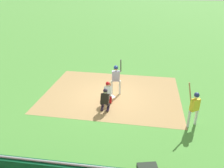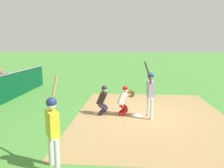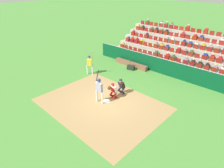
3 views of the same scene
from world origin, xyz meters
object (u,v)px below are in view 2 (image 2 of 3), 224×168
Objects in this scene: home_plate_marker at (139,115)px; catcher_crouching at (124,99)px; on_deck_batter at (53,125)px; home_plate_umpire at (103,99)px; batter_at_plate at (150,90)px.

catcher_crouching reaches higher than home_plate_marker.
catcher_crouching is at bearing 159.08° from on_deck_batter.
catcher_crouching is 0.57× the size of on_deck_batter.
home_plate_umpire is 4.44m from on_deck_batter.
home_plate_umpire is 0.57× the size of on_deck_batter.
on_deck_batter is (4.35, -1.66, 0.39)m from catcher_crouching.
batter_at_plate reaches higher than home_plate_marker.
batter_at_plate is 2.04m from home_plate_umpire.
batter_at_plate is (0.26, 0.42, 1.17)m from home_plate_marker.
home_plate_marker is 1.27m from batter_at_plate.
catcher_crouching is at bearing -107.17° from batter_at_plate.
home_plate_umpire is at bearing -90.40° from catcher_crouching.
home_plate_umpire reaches higher than home_plate_marker.
batter_at_plate is 1.82× the size of home_plate_umpire.
home_plate_umpire is at bearing -92.78° from home_plate_marker.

